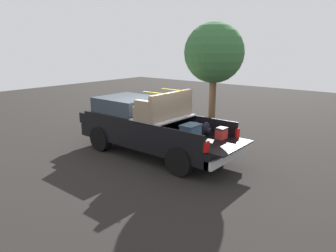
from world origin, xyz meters
TOP-DOWN VIEW (x-y plane):
  - ground_plane at (0.00, 0.00)m, footprint 40.00×40.00m
  - pickup_truck at (0.36, 0.00)m, footprint 6.05×2.06m
  - tree_background at (-1.18, -1.74)m, footprint 2.03×2.03m

SIDE VIEW (x-z plane):
  - ground_plane at x=0.00m, z-range 0.00..0.00m
  - pickup_truck at x=0.36m, z-range -0.14..2.08m
  - tree_background at x=-1.18m, z-range 1.15..5.56m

